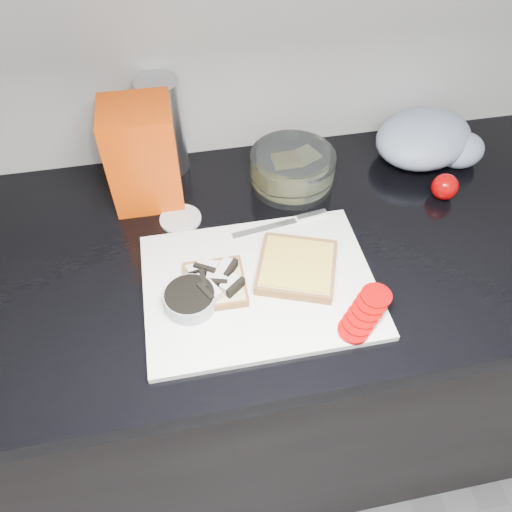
{
  "coord_description": "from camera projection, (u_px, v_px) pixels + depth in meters",
  "views": [
    {
      "loc": [
        -0.24,
        0.57,
        1.6
      ],
      "look_at": [
        -0.13,
        1.12,
        0.95
      ],
      "focal_mm": 35.0,
      "sensor_mm": 36.0,
      "label": 1
    }
  ],
  "objects": [
    {
      "name": "seed_tub",
      "position": [
        190.0,
        301.0,
        0.83
      ],
      "size": [
        0.09,
        0.09,
        0.04
      ],
      "color": "gray",
      "rests_on": "countertop"
    },
    {
      "name": "cutting_board",
      "position": [
        259.0,
        285.0,
        0.87
      ],
      "size": [
        0.4,
        0.3,
        0.01
      ],
      "primitive_type": "cube",
      "color": "white",
      "rests_on": "countertop"
    },
    {
      "name": "bread_bag",
      "position": [
        143.0,
        155.0,
        0.96
      ],
      "size": [
        0.13,
        0.12,
        0.21
      ],
      "primitive_type": "cube",
      "rotation": [
        0.0,
        0.0,
        -0.01
      ],
      "color": "red",
      "rests_on": "countertop"
    },
    {
      "name": "tomato_slices",
      "position": [
        365.0,
        313.0,
        0.81
      ],
      "size": [
        0.12,
        0.11,
        0.03
      ],
      "rotation": [
        0.0,
        0.0,
        0.26
      ],
      "color": "#9C0304",
      "rests_on": "cutting_board"
    },
    {
      "name": "glass_bowl",
      "position": [
        292.0,
        169.0,
        1.04
      ],
      "size": [
        0.18,
        0.18,
        0.07
      ],
      "rotation": [
        0.0,
        0.0,
        0.05
      ],
      "color": "silver",
      "rests_on": "countertop"
    },
    {
      "name": "countertop",
      "position": [
        313.0,
        241.0,
        0.98
      ],
      "size": [
        3.5,
        0.64,
        0.04
      ],
      "primitive_type": "cube",
      "color": "black",
      "rests_on": "base_cabinet"
    },
    {
      "name": "base_cabinet",
      "position": [
        299.0,
        357.0,
        1.32
      ],
      "size": [
        3.5,
        0.6,
        0.86
      ],
      "primitive_type": "cube",
      "color": "black",
      "rests_on": "ground"
    },
    {
      "name": "bread_left",
      "position": [
        214.0,
        282.0,
        0.86
      ],
      "size": [
        0.11,
        0.11,
        0.03
      ],
      "rotation": [
        0.0,
        0.0,
        -0.02
      ],
      "color": "beige",
      "rests_on": "cutting_board"
    },
    {
      "name": "bread_right",
      "position": [
        297.0,
        267.0,
        0.88
      ],
      "size": [
        0.18,
        0.18,
        0.02
      ],
      "rotation": [
        0.0,
        0.0,
        -0.36
      ],
      "color": "beige",
      "rests_on": "cutting_board"
    },
    {
      "name": "grocery_bag",
      "position": [
        429.0,
        140.0,
        1.08
      ],
      "size": [
        0.28,
        0.25,
        0.1
      ],
      "rotation": [
        0.0,
        0.0,
        0.39
      ],
      "color": "#92A0B3",
      "rests_on": "countertop"
    },
    {
      "name": "steel_canister",
      "position": [
        163.0,
        127.0,
        1.02
      ],
      "size": [
        0.09,
        0.09,
        0.21
      ],
      "primitive_type": "cylinder",
      "color": "#BBBBC0",
      "rests_on": "countertop"
    },
    {
      "name": "whole_tomatoes",
      "position": [
        445.0,
        187.0,
        1.01
      ],
      "size": [
        0.05,
        0.05,
        0.05
      ],
      "rotation": [
        0.0,
        0.0,
        -0.34
      ],
      "color": "#9C0304",
      "rests_on": "countertop"
    },
    {
      "name": "knife",
      "position": [
        292.0,
        221.0,
        0.97
      ],
      "size": [
        0.19,
        0.04,
        0.01
      ],
      "rotation": [
        0.0,
        0.0,
        0.15
      ],
      "color": "silver",
      "rests_on": "cutting_board"
    },
    {
      "name": "tub_lid",
      "position": [
        181.0,
        219.0,
        0.99
      ],
      "size": [
        0.1,
        0.1,
        0.01
      ],
      "primitive_type": "cylinder",
      "rotation": [
        0.0,
        0.0,
        -0.2
      ],
      "color": "silver",
      "rests_on": "countertop"
    }
  ]
}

